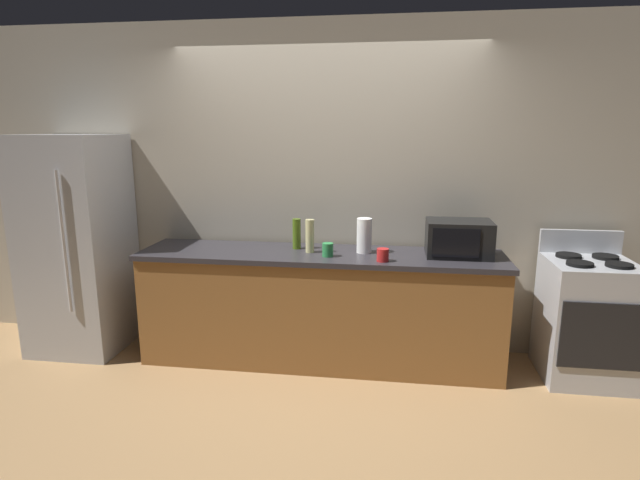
% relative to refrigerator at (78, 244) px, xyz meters
% --- Properties ---
extents(ground_plane, '(8.00, 8.00, 0.00)m').
position_rel_refrigerator_xyz_m(ground_plane, '(2.05, -0.40, -0.90)').
color(ground_plane, '#A87F51').
extents(back_wall, '(6.40, 0.10, 2.70)m').
position_rel_refrigerator_xyz_m(back_wall, '(2.05, 0.41, 0.45)').
color(back_wall, '#B2A893').
rests_on(back_wall, ground_plane).
extents(counter_run, '(2.84, 0.64, 0.90)m').
position_rel_refrigerator_xyz_m(counter_run, '(2.05, 0.00, -0.45)').
color(counter_run, brown).
rests_on(counter_run, ground_plane).
extents(refrigerator, '(0.72, 0.73, 1.80)m').
position_rel_refrigerator_xyz_m(refrigerator, '(0.00, 0.00, 0.00)').
color(refrigerator, '#B7BABF').
rests_on(refrigerator, ground_plane).
extents(stove_range, '(0.60, 0.61, 1.08)m').
position_rel_refrigerator_xyz_m(stove_range, '(4.05, 0.00, -0.44)').
color(stove_range, '#B7BABF').
rests_on(stove_range, ground_plane).
extents(microwave, '(0.48, 0.35, 0.27)m').
position_rel_refrigerator_xyz_m(microwave, '(3.10, 0.05, 0.13)').
color(microwave, black).
rests_on(microwave, counter_run).
extents(paper_towel_roll, '(0.12, 0.12, 0.27)m').
position_rel_refrigerator_xyz_m(paper_towel_roll, '(2.39, 0.05, 0.13)').
color(paper_towel_roll, white).
rests_on(paper_towel_roll, counter_run).
extents(bottle_vinegar, '(0.07, 0.07, 0.26)m').
position_rel_refrigerator_xyz_m(bottle_vinegar, '(1.97, -0.00, 0.13)').
color(bottle_vinegar, beige).
rests_on(bottle_vinegar, counter_run).
extents(bottle_olive_oil, '(0.07, 0.07, 0.24)m').
position_rel_refrigerator_xyz_m(bottle_olive_oil, '(1.85, 0.11, 0.12)').
color(bottle_olive_oil, '#4C6B19').
rests_on(bottle_olive_oil, counter_run).
extents(mug_green, '(0.08, 0.08, 0.10)m').
position_rel_refrigerator_xyz_m(mug_green, '(2.13, -0.11, 0.05)').
color(mug_green, '#2D8C47').
rests_on(mug_green, counter_run).
extents(mug_red, '(0.09, 0.09, 0.09)m').
position_rel_refrigerator_xyz_m(mug_red, '(2.54, -0.20, 0.05)').
color(mug_red, red).
rests_on(mug_red, counter_run).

